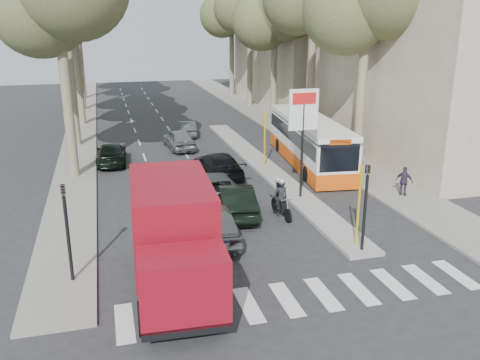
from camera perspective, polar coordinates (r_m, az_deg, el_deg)
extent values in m
plane|color=#28282B|center=(20.72, 3.49, -7.46)|extent=(120.00, 120.00, 0.00)
cube|color=gray|center=(46.05, 3.76, 6.62)|extent=(3.20, 70.00, 0.12)
cube|color=gray|center=(46.62, -17.33, 6.00)|extent=(2.40, 64.00, 0.12)
cube|color=gray|center=(31.47, 2.74, 1.52)|extent=(1.50, 26.00, 0.16)
cube|color=beige|center=(36.79, 21.77, 16.75)|extent=(11.00, 18.00, 18.00)
cube|color=#B7A88E|center=(56.10, 7.80, 16.61)|extent=(11.00, 20.00, 16.00)
cylinder|color=yellow|center=(20.44, 13.17, -2.96)|extent=(0.10, 0.10, 3.50)
cylinder|color=yellow|center=(25.59, 6.91, 1.54)|extent=(0.10, 0.10, 3.50)
cylinder|color=yellow|center=(31.05, 2.79, 4.49)|extent=(0.10, 0.10, 3.50)
cylinder|color=black|center=(25.37, 6.98, 3.38)|extent=(0.12, 0.12, 5.20)
cube|color=white|center=(24.96, 7.15, 7.84)|extent=(1.50, 0.10, 2.00)
cube|color=red|center=(24.82, 7.25, 9.07)|extent=(1.20, 0.02, 0.55)
cylinder|color=black|center=(20.08, 13.80, -3.84)|extent=(0.12, 0.12, 3.20)
imported|color=black|center=(19.60, 14.12, 0.25)|extent=(0.16, 0.41, 1.00)
cylinder|color=black|center=(18.28, -18.69, -6.46)|extent=(0.12, 0.12, 3.20)
imported|color=black|center=(17.75, -19.16, -2.02)|extent=(0.16, 0.41, 1.00)
cylinder|color=#6B604C|center=(30.17, -18.77, 7.94)|extent=(0.56, 0.56, 8.40)
sphere|color=#47502D|center=(30.50, -21.65, 17.41)|extent=(5.20, 5.20, 5.20)
cylinder|color=#6B604C|center=(38.05, -18.38, 10.22)|extent=(0.56, 0.56, 8.96)
sphere|color=#47502D|center=(38.50, -20.71, 18.22)|extent=(5.20, 5.20, 5.20)
cylinder|color=#6B604C|center=(46.04, -17.66, 10.88)|extent=(0.56, 0.56, 8.12)
sphere|color=#47502D|center=(46.45, -19.50, 16.88)|extent=(5.20, 5.20, 5.20)
sphere|color=#47502D|center=(44.99, -17.23, 18.58)|extent=(5.80, 5.80, 5.80)
cylinder|color=#6B604C|center=(53.94, -17.58, 12.50)|extent=(0.56, 0.56, 9.52)
sphere|color=#47502D|center=(54.47, -19.25, 18.50)|extent=(5.20, 5.20, 5.20)
cylinder|color=#6B604C|center=(61.95, -17.42, 12.67)|extent=(0.56, 0.56, 8.68)
sphere|color=#47502D|center=(62.44, -18.82, 17.44)|extent=(5.20, 5.20, 5.20)
sphere|color=#47502D|center=(61.01, -17.14, 18.78)|extent=(5.80, 5.80, 5.80)
cylinder|color=#6B604C|center=(31.94, 13.41, 8.88)|extent=(0.56, 0.56, 8.40)
sphere|color=#47502D|center=(31.69, 11.87, 18.18)|extent=(5.20, 5.20, 5.20)
cylinder|color=#6B604C|center=(39.08, 7.97, 11.30)|extent=(0.56, 0.56, 9.24)
cylinder|color=#6B604C|center=(46.52, 3.81, 11.54)|extent=(0.56, 0.56, 7.84)
sphere|color=#47502D|center=(46.53, 2.46, 17.43)|extent=(5.20, 5.20, 5.20)
sphere|color=#47502D|center=(45.83, 5.43, 18.77)|extent=(5.80, 5.80, 5.80)
cylinder|color=#6B604C|center=(54.09, 1.12, 13.00)|extent=(0.56, 0.56, 8.96)
sphere|color=#47502D|center=(54.25, -0.11, 18.77)|extent=(5.20, 5.20, 5.20)
cylinder|color=#6B604C|center=(61.84, -0.93, 13.31)|extent=(0.56, 0.56, 8.40)
sphere|color=#47502D|center=(62.02, -2.04, 18.03)|extent=(5.20, 5.20, 5.20)
sphere|color=#47502D|center=(61.15, 0.10, 19.17)|extent=(5.80, 5.80, 5.80)
imported|color=#94969B|center=(21.13, -2.96, -4.63)|extent=(2.14, 4.69, 1.56)
imported|color=black|center=(23.65, -0.54, -2.26)|extent=(2.12, 4.62, 1.47)
imported|color=#4B4F52|center=(25.57, -3.10, -0.76)|extent=(2.75, 5.38, 1.45)
imported|color=black|center=(29.30, -2.49, 1.64)|extent=(2.39, 5.18, 1.46)
imported|color=gray|center=(36.17, -6.86, 4.57)|extent=(2.04, 4.32, 1.43)
imported|color=#4F5257|center=(40.33, -5.96, 5.78)|extent=(1.62, 3.73, 1.19)
imported|color=black|center=(33.23, -14.25, 2.88)|extent=(2.01, 4.56, 1.30)
cube|color=black|center=(17.39, -7.21, -10.44)|extent=(2.84, 6.94, 0.28)
cylinder|color=black|center=(15.44, -10.71, -15.02)|extent=(0.39, 1.04, 1.02)
cylinder|color=black|center=(15.61, -2.09, -14.30)|extent=(0.39, 1.04, 1.02)
cylinder|color=black|center=(19.23, -11.19, -8.16)|extent=(0.39, 1.04, 1.02)
cylinder|color=black|center=(19.37, -4.40, -7.67)|extent=(0.39, 1.04, 1.02)
cube|color=maroon|center=(14.61, -6.37, -11.63)|extent=(2.58, 1.71, 1.93)
cube|color=black|center=(13.86, -6.07, -12.27)|extent=(2.28, 0.20, 1.02)
cube|color=maroon|center=(17.55, -7.69, -4.47)|extent=(2.85, 4.90, 2.84)
cube|color=#E9500C|center=(32.44, 7.67, 2.72)|extent=(3.64, 11.43, 0.88)
cube|color=white|center=(32.17, 7.75, 4.73)|extent=(3.64, 11.43, 1.47)
cube|color=black|center=(32.10, 7.77, 5.24)|extent=(3.61, 10.99, 0.83)
cube|color=white|center=(31.95, 7.83, 6.61)|extent=(3.64, 11.43, 0.29)
cube|color=black|center=(26.99, 11.11, 2.41)|extent=(2.14, 0.29, 1.47)
cube|color=#E9500C|center=(26.78, 11.22, 4.18)|extent=(1.17, 0.19, 0.31)
cylinder|color=black|center=(28.85, 7.56, 0.64)|extent=(0.37, 0.96, 0.94)
cylinder|color=black|center=(29.54, 11.67, 0.83)|extent=(0.37, 0.96, 0.94)
cylinder|color=black|center=(35.34, 4.41, 3.88)|extent=(0.37, 0.96, 0.94)
cylinder|color=black|center=(35.91, 7.84, 3.99)|extent=(0.37, 0.96, 0.94)
cylinder|color=black|center=(23.01, 5.40, -4.01)|extent=(0.14, 0.66, 0.65)
cylinder|color=black|center=(24.32, 3.93, -2.76)|extent=(0.14, 0.66, 0.65)
cylinder|color=silver|center=(22.93, 5.35, -3.04)|extent=(0.09, 0.41, 0.82)
cube|color=black|center=(23.66, 4.60, -3.03)|extent=(0.27, 0.78, 0.31)
cube|color=black|center=(23.39, 4.82, -2.56)|extent=(0.33, 0.48, 0.22)
cube|color=black|center=(23.85, 4.32, -2.30)|extent=(0.33, 0.68, 0.12)
cylinder|color=silver|center=(22.87, 5.31, -2.23)|extent=(0.63, 0.08, 0.04)
imported|color=black|center=(23.51, 4.63, -2.00)|extent=(0.65, 0.45, 1.71)
imported|color=black|center=(23.88, 4.24, -1.82)|extent=(0.81, 0.48, 1.61)
sphere|color=#B2B2B7|center=(23.21, 4.73, -0.17)|extent=(0.29, 0.29, 0.29)
sphere|color=#B2B2B7|center=(23.60, 4.31, -0.01)|extent=(0.29, 0.29, 0.29)
imported|color=#392E45|center=(27.22, 17.95, -0.13)|extent=(0.93, 0.96, 1.53)
imported|color=#68594E|center=(28.72, 13.09, 1.48)|extent=(1.26, 1.11, 1.82)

